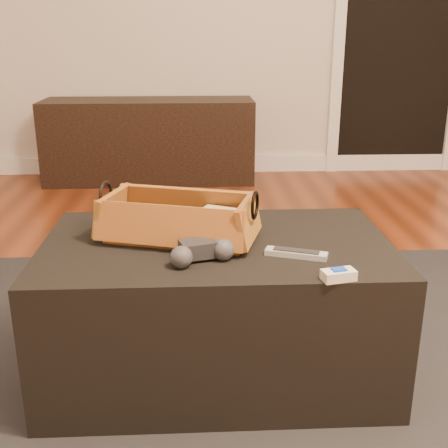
{
  "coord_description": "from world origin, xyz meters",
  "views": [
    {
      "loc": [
        -0.18,
        -1.43,
        1.0
      ],
      "look_at": [
        -0.1,
        0.06,
        0.49
      ],
      "focal_mm": 45.0,
      "sensor_mm": 36.0,
      "label": 1
    }
  ],
  "objects_px": {
    "media_cabinet": "(150,141)",
    "cream_gadget": "(339,275)",
    "ottoman": "(217,307)",
    "game_controller": "(201,251)",
    "silver_remote": "(296,253)",
    "wicker_basket": "(178,221)",
    "tv_remote": "(169,231)"
  },
  "relations": [
    {
      "from": "media_cabinet",
      "to": "cream_gadget",
      "type": "distance_m",
      "value": 2.79
    },
    {
      "from": "ottoman",
      "to": "game_controller",
      "type": "xyz_separation_m",
      "value": [
        -0.05,
        -0.15,
        0.24
      ]
    },
    {
      "from": "game_controller",
      "to": "cream_gadget",
      "type": "relative_size",
      "value": 2.1
    },
    {
      "from": "silver_remote",
      "to": "game_controller",
      "type": "bearing_deg",
      "value": -174.75
    },
    {
      "from": "wicker_basket",
      "to": "game_controller",
      "type": "height_order",
      "value": "wicker_basket"
    },
    {
      "from": "media_cabinet",
      "to": "silver_remote",
      "type": "height_order",
      "value": "media_cabinet"
    },
    {
      "from": "silver_remote",
      "to": "media_cabinet",
      "type": "bearing_deg",
      "value": 103.02
    },
    {
      "from": "silver_remote",
      "to": "cream_gadget",
      "type": "xyz_separation_m",
      "value": [
        0.08,
        -0.16,
        0.0
      ]
    },
    {
      "from": "game_controller",
      "to": "silver_remote",
      "type": "height_order",
      "value": "game_controller"
    },
    {
      "from": "tv_remote",
      "to": "cream_gadget",
      "type": "distance_m",
      "value": 0.52
    },
    {
      "from": "wicker_basket",
      "to": "game_controller",
      "type": "bearing_deg",
      "value": -70.91
    },
    {
      "from": "wicker_basket",
      "to": "cream_gadget",
      "type": "bearing_deg",
      "value": -38.18
    },
    {
      "from": "ottoman",
      "to": "tv_remote",
      "type": "distance_m",
      "value": 0.28
    },
    {
      "from": "media_cabinet",
      "to": "tv_remote",
      "type": "distance_m",
      "value": 2.42
    },
    {
      "from": "media_cabinet",
      "to": "game_controller",
      "type": "bearing_deg",
      "value": -82.62
    },
    {
      "from": "wicker_basket",
      "to": "media_cabinet",
      "type": "bearing_deg",
      "value": 96.46
    },
    {
      "from": "media_cabinet",
      "to": "wicker_basket",
      "type": "distance_m",
      "value": 2.42
    },
    {
      "from": "ottoman",
      "to": "wicker_basket",
      "type": "distance_m",
      "value": 0.29
    },
    {
      "from": "media_cabinet",
      "to": "wicker_basket",
      "type": "height_order",
      "value": "wicker_basket"
    },
    {
      "from": "game_controller",
      "to": "wicker_basket",
      "type": "bearing_deg",
      "value": 109.09
    },
    {
      "from": "cream_gadget",
      "to": "media_cabinet",
      "type": "bearing_deg",
      "value": 103.84
    },
    {
      "from": "game_controller",
      "to": "cream_gadget",
      "type": "bearing_deg",
      "value": -21.55
    },
    {
      "from": "ottoman",
      "to": "wicker_basket",
      "type": "relative_size",
      "value": 2.02
    },
    {
      "from": "wicker_basket",
      "to": "cream_gadget",
      "type": "height_order",
      "value": "wicker_basket"
    },
    {
      "from": "tv_remote",
      "to": "game_controller",
      "type": "distance_m",
      "value": 0.19
    },
    {
      "from": "media_cabinet",
      "to": "ottoman",
      "type": "height_order",
      "value": "media_cabinet"
    },
    {
      "from": "media_cabinet",
      "to": "silver_remote",
      "type": "distance_m",
      "value": 2.62
    },
    {
      "from": "ottoman",
      "to": "game_controller",
      "type": "height_order",
      "value": "game_controller"
    },
    {
      "from": "game_controller",
      "to": "silver_remote",
      "type": "distance_m",
      "value": 0.26
    },
    {
      "from": "media_cabinet",
      "to": "ottoman",
      "type": "relative_size",
      "value": 1.44
    },
    {
      "from": "tv_remote",
      "to": "wicker_basket",
      "type": "height_order",
      "value": "wicker_basket"
    },
    {
      "from": "tv_remote",
      "to": "cream_gadget",
      "type": "height_order",
      "value": "tv_remote"
    }
  ]
}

